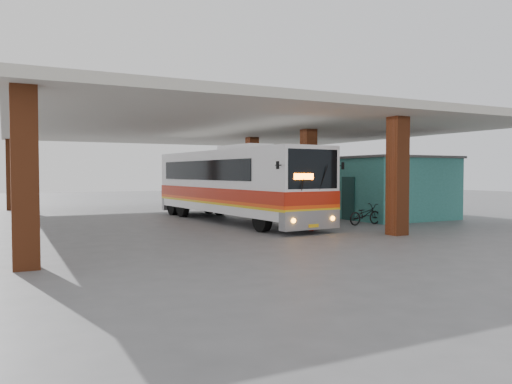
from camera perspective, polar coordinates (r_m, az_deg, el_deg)
The scene contains 8 objects.
ground at distance 19.84m, azimuth 3.41°, elevation -4.44°, with size 90.00×90.00×0.00m, color #515154.
brick_columns at distance 24.77m, azimuth 0.43°, elevation 1.93°, with size 20.10×21.60×4.35m.
canopy_roof at distance 25.82m, azimuth -2.96°, elevation 7.11°, with size 21.00×23.00×0.30m, color beige.
shop_building at distance 27.31m, azimuth 12.79°, elevation 0.62°, with size 5.20×8.20×3.11m.
coach_bus at distance 23.41m, azimuth -2.53°, elevation 0.90°, with size 3.50×12.33×3.55m.
motorcycle at distance 22.49m, azimuth 12.34°, elevation -2.51°, with size 0.62×1.77×0.93m, color black.
pedestrian at distance 19.99m, azimuth 6.51°, elevation -1.78°, with size 0.66×0.44×1.82m, color red.
red_chair at distance 29.15m, azimuth 4.20°, elevation -1.65°, with size 0.51×0.51×0.73m.
Camera 1 is at (-9.96, -17.00, 2.30)m, focal length 35.00 mm.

